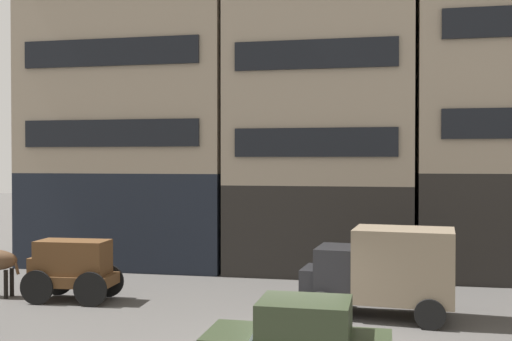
% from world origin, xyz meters
% --- Properties ---
extents(building_far_left, '(9.45, 6.96, 14.37)m').
position_xyz_m(building_far_left, '(-8.67, 11.39, 7.23)').
color(building_far_left, black).
rests_on(building_far_left, ground_plane).
extents(building_center_left, '(7.88, 6.96, 17.43)m').
position_xyz_m(building_center_left, '(-0.36, 11.39, 8.76)').
color(building_center_left, black).
rests_on(building_center_left, ground_plane).
extents(cargo_wagon, '(2.96, 1.63, 1.98)m').
position_xyz_m(cargo_wagon, '(-7.80, 3.28, 1.15)').
color(cargo_wagon, brown).
rests_on(cargo_wagon, ground_plane).
extents(delivery_truck_far, '(4.49, 2.48, 2.62)m').
position_xyz_m(delivery_truck_far, '(2.17, 3.15, 1.42)').
color(delivery_truck_far, black).
rests_on(delivery_truck_far, ground_plane).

